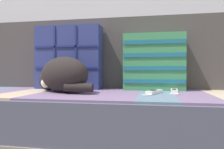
{
  "coord_description": "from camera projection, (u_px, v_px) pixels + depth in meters",
  "views": [
    {
      "loc": [
        0.43,
        -1.05,
        0.46
      ],
      "look_at": [
        0.22,
        0.08,
        0.45
      ],
      "focal_mm": 35.0,
      "sensor_mm": 36.0,
      "label": 1
    }
  ],
  "objects": [
    {
      "name": "sofa_backrest",
      "position": [
        93.0,
        54.0,
        1.59
      ],
      "size": [
        1.86,
        0.14,
        0.48
      ],
      "color": "#474242",
      "rests_on": "couch"
    },
    {
      "name": "throw_pillow_quilted",
      "position": [
        69.0,
        58.0,
        1.47
      ],
      "size": [
        0.44,
        0.14,
        0.42
      ],
      "color": "navy",
      "rests_on": "couch"
    },
    {
      "name": "game_remote_near",
      "position": [
        174.0,
        91.0,
        1.19
      ],
      "size": [
        0.06,
        0.21,
        0.02
      ],
      "color": "white",
      "rests_on": "couch"
    },
    {
      "name": "couch",
      "position": [
        78.0,
        121.0,
        1.27
      ],
      "size": [
        1.9,
        0.79,
        0.35
      ],
      "color": "gray",
      "rests_on": "ground_plane"
    },
    {
      "name": "sleeping_cat",
      "position": [
        62.0,
        76.0,
        1.22
      ],
      "size": [
        0.38,
        0.32,
        0.2
      ],
      "color": "black",
      "rests_on": "couch"
    },
    {
      "name": "game_remote_far",
      "position": [
        154.0,
        92.0,
        1.13
      ],
      "size": [
        0.11,
        0.2,
        0.02
      ],
      "color": "white",
      "rests_on": "couch"
    },
    {
      "name": "throw_pillow_striped",
      "position": [
        154.0,
        62.0,
        1.36
      ],
      "size": [
        0.37,
        0.14,
        0.35
      ],
      "color": "#3D8956",
      "rests_on": "couch"
    }
  ]
}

